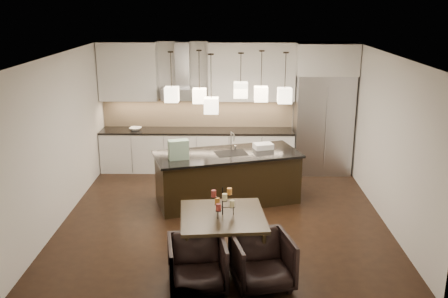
{
  "coord_description": "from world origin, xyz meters",
  "views": [
    {
      "loc": [
        0.14,
        -8.14,
        3.63
      ],
      "look_at": [
        0.0,
        0.2,
        1.15
      ],
      "focal_mm": 40.0,
      "sensor_mm": 36.0,
      "label": 1
    }
  ],
  "objects_px": {
    "island_body": "(227,178)",
    "armchair_right": "(262,261)",
    "refrigerator": "(323,124)",
    "armchair_left": "(197,264)",
    "dining_table": "(223,238)"
  },
  "relations": [
    {
      "from": "refrigerator",
      "to": "island_body",
      "type": "xyz_separation_m",
      "value": [
        -2.05,
        -1.75,
        -0.62
      ]
    },
    {
      "from": "island_body",
      "to": "armchair_left",
      "type": "height_order",
      "value": "island_body"
    },
    {
      "from": "armchair_right",
      "to": "dining_table",
      "type": "bearing_deg",
      "value": 114.94
    },
    {
      "from": "armchair_left",
      "to": "armchair_right",
      "type": "bearing_deg",
      "value": -3.62
    },
    {
      "from": "armchair_left",
      "to": "armchair_right",
      "type": "relative_size",
      "value": 0.99
    },
    {
      "from": "refrigerator",
      "to": "dining_table",
      "type": "bearing_deg",
      "value": -117.61
    },
    {
      "from": "refrigerator",
      "to": "armchair_left",
      "type": "bearing_deg",
      "value": -116.91
    },
    {
      "from": "island_body",
      "to": "armchair_left",
      "type": "distance_m",
      "value": 3.01
    },
    {
      "from": "dining_table",
      "to": "armchair_left",
      "type": "relative_size",
      "value": 1.57
    },
    {
      "from": "refrigerator",
      "to": "armchair_right",
      "type": "relative_size",
      "value": 2.79
    },
    {
      "from": "island_body",
      "to": "dining_table",
      "type": "distance_m",
      "value": 2.24
    },
    {
      "from": "island_body",
      "to": "armchair_right",
      "type": "xyz_separation_m",
      "value": [
        0.49,
        -2.91,
        -0.1
      ]
    },
    {
      "from": "island_body",
      "to": "armchair_right",
      "type": "distance_m",
      "value": 2.95
    },
    {
      "from": "armchair_right",
      "to": "island_body",
      "type": "bearing_deg",
      "value": 85.75
    },
    {
      "from": "island_body",
      "to": "armchair_left",
      "type": "bearing_deg",
      "value": -113.7
    }
  ]
}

